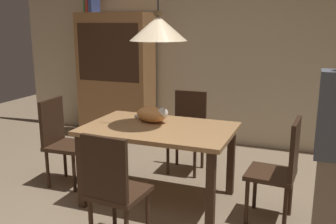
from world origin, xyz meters
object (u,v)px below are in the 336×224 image
(cat_sleeping, at_px, (152,114))
(book_blue_wide, at_px, (94,4))
(chair_near_front, at_px, (113,186))
(book_green_slim, at_px, (88,4))
(chair_left_side, at_px, (61,138))
(book_red_tall, at_px, (90,3))
(chair_right_side, at_px, (281,167))
(pendant_lamp, at_px, (158,28))
(chair_far_back, at_px, (188,128))
(dining_table, at_px, (159,137))
(hutch_bookcase, at_px, (116,79))

(cat_sleeping, bearing_deg, book_blue_wide, 135.20)
(chair_near_front, relative_size, book_blue_wide, 3.88)
(cat_sleeping, relative_size, book_green_slim, 1.57)
(book_green_slim, bearing_deg, cat_sleeping, -42.88)
(book_green_slim, distance_m, book_blue_wide, 0.11)
(chair_left_side, bearing_deg, book_red_tall, 111.21)
(chair_right_side, distance_m, chair_left_side, 2.26)
(chair_left_side, bearing_deg, pendant_lamp, 0.20)
(cat_sleeping, bearing_deg, chair_far_back, 80.15)
(cat_sleeping, height_order, book_blue_wide, book_blue_wide)
(book_green_slim, height_order, book_red_tall, book_red_tall)
(chair_near_front, bearing_deg, book_red_tall, 124.46)
(chair_left_side, xyz_separation_m, book_blue_wide, (-0.62, 1.75, 1.46))
(chair_left_side, height_order, book_red_tall, book_red_tall)
(dining_table, height_order, book_green_slim, book_green_slim)
(book_red_tall, distance_m, book_blue_wide, 0.07)
(chair_right_side, xyz_separation_m, pendant_lamp, (-1.13, 0.01, 1.15))
(chair_far_back, height_order, book_blue_wide, book_blue_wide)
(chair_right_side, height_order, book_green_slim, book_green_slim)
(chair_left_side, relative_size, chair_near_front, 1.00)
(chair_left_side, bearing_deg, chair_far_back, 38.06)
(chair_right_side, relative_size, chair_left_side, 1.00)
(chair_far_back, bearing_deg, chair_near_front, -90.14)
(pendant_lamp, xyz_separation_m, book_red_tall, (-1.81, 1.75, 0.33))
(chair_far_back, distance_m, book_green_slim, 2.52)
(chair_far_back, distance_m, book_blue_wide, 2.43)
(dining_table, distance_m, chair_right_side, 1.14)
(dining_table, xyz_separation_m, hutch_bookcase, (-1.42, 1.75, 0.24))
(book_green_slim, bearing_deg, book_blue_wide, 0.00)
(book_blue_wide, bearing_deg, book_red_tall, 180.00)
(dining_table, xyz_separation_m, cat_sleeping, (-0.13, 0.14, 0.18))
(chair_far_back, height_order, book_green_slim, book_green_slim)
(book_red_tall, relative_size, book_blue_wide, 1.17)
(chair_right_side, xyz_separation_m, chair_left_side, (-2.26, 0.00, 0.00))
(chair_left_side, distance_m, book_red_tall, 2.39)
(book_red_tall, bearing_deg, book_blue_wide, 0.00)
(chair_near_front, xyz_separation_m, book_blue_wide, (-1.74, 2.63, 1.46))
(chair_right_side, relative_size, chair_near_front, 1.00)
(chair_left_side, distance_m, book_green_slim, 2.40)
(pendant_lamp, distance_m, book_blue_wide, 2.49)
(hutch_bookcase, height_order, book_green_slim, book_green_slim)
(chair_far_back, distance_m, chair_near_front, 1.76)
(cat_sleeping, bearing_deg, hutch_bookcase, 128.86)
(hutch_bookcase, distance_m, book_blue_wide, 1.13)
(book_blue_wide, bearing_deg, cat_sleeping, -44.80)
(hutch_bookcase, relative_size, book_green_slim, 7.12)
(hutch_bookcase, bearing_deg, chair_right_side, -34.49)
(dining_table, distance_m, cat_sleeping, 0.26)
(chair_right_side, xyz_separation_m, chair_near_front, (-1.13, -0.87, 0.00))
(chair_far_back, height_order, hutch_bookcase, hutch_bookcase)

